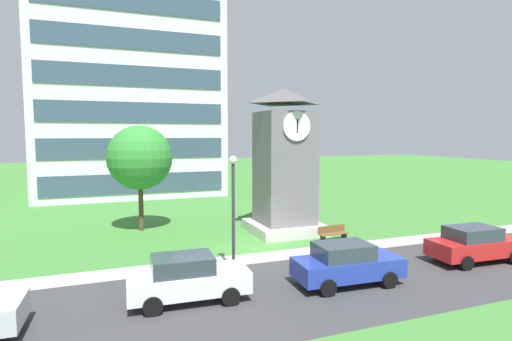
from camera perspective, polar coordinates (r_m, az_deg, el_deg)
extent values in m
plane|color=#3D7A33|center=(21.98, -0.12, -10.82)|extent=(160.00, 160.00, 0.00)
cube|color=#38383A|center=(16.77, 7.47, -15.97)|extent=(120.00, 7.20, 0.01)
cube|color=#9E9E99|center=(20.53, 1.51, -11.96)|extent=(120.00, 1.60, 0.01)
cube|color=silver|center=(45.20, -17.38, 11.40)|extent=(17.35, 13.39, 22.40)
cube|color=#384C60|center=(38.43, -16.38, -1.76)|extent=(15.96, 0.10, 1.80)
cube|color=#384C60|center=(38.19, -16.50, 3.02)|extent=(15.96, 0.10, 1.80)
cube|color=#384C60|center=(38.23, -16.62, 7.82)|extent=(15.96, 0.10, 1.80)
cube|color=#384C60|center=(38.53, -16.74, 12.57)|extent=(15.96, 0.10, 1.80)
cube|color=#384C60|center=(39.09, -16.87, 17.22)|extent=(15.96, 0.10, 1.80)
cube|color=#384C60|center=(39.90, -16.99, 21.71)|extent=(15.96, 0.10, 1.80)
cube|color=slate|center=(24.97, 4.01, -0.30)|extent=(3.08, 3.08, 7.38)
cube|color=beige|center=(25.51, 3.97, -7.90)|extent=(4.16, 4.16, 0.60)
pyramid|color=#555155|center=(24.97, 4.08, 10.35)|extent=(3.39, 3.39, 0.95)
cylinder|color=white|center=(23.43, 5.71, 6.21)|extent=(1.69, 0.12, 1.69)
cylinder|color=white|center=(25.58, 7.33, 6.09)|extent=(0.12, 1.69, 1.69)
cube|color=black|center=(23.37, 5.79, 6.58)|extent=(0.07, 0.08, 0.51)
cube|color=black|center=(23.35, 5.80, 6.21)|extent=(0.05, 0.06, 0.76)
cube|color=brown|center=(23.60, 10.81, -8.67)|extent=(1.83, 0.62, 0.06)
cube|color=brown|center=(23.72, 10.50, -8.02)|extent=(1.80, 0.20, 0.40)
cube|color=black|center=(23.25, 9.35, -9.43)|extent=(0.11, 0.44, 0.45)
cube|color=black|center=(24.08, 12.20, -8.97)|extent=(0.11, 0.44, 0.45)
cylinder|color=#333338|center=(17.71, -3.18, -6.81)|extent=(0.14, 0.14, 4.74)
sphere|color=#F2EFCC|center=(17.37, -3.22, 1.46)|extent=(0.36, 0.36, 0.36)
cylinder|color=#513823|center=(26.60, -15.78, -4.70)|extent=(0.30, 0.30, 3.19)
sphere|color=#308431|center=(26.27, -15.93, 1.74)|extent=(3.99, 3.99, 3.99)
cylinder|color=black|center=(15.96, -32.15, -16.58)|extent=(0.67, 0.25, 0.66)
cube|color=silver|center=(15.42, -9.37, -15.11)|extent=(4.39, 1.95, 0.76)
cube|color=#2D3842|center=(15.17, -10.23, -12.75)|extent=(2.23, 1.63, 0.60)
cylinder|color=black|center=(16.57, -5.08, -15.01)|extent=(0.67, 0.25, 0.66)
cylinder|color=black|center=(15.02, -3.56, -17.16)|extent=(0.67, 0.25, 0.66)
cylinder|color=black|center=(16.22, -14.66, -15.60)|extent=(0.67, 0.25, 0.66)
cylinder|color=black|center=(14.64, -14.25, -17.92)|extent=(0.67, 0.25, 0.66)
cube|color=#23389E|center=(17.19, 12.70, -13.03)|extent=(4.41, 1.99, 0.76)
cube|color=#2D3842|center=(16.89, 12.10, -10.93)|extent=(2.24, 1.67, 0.60)
cylinder|color=black|center=(18.69, 14.91, -12.81)|extent=(0.67, 0.25, 0.66)
cylinder|color=black|center=(17.33, 18.13, -14.33)|extent=(0.67, 0.25, 0.66)
cylinder|color=black|center=(17.44, 7.25, -14.00)|extent=(0.67, 0.25, 0.66)
cylinder|color=black|center=(15.97, 10.02, -15.85)|extent=(0.67, 0.25, 0.66)
cube|color=red|center=(22.20, 28.36, -9.38)|extent=(4.62, 2.00, 0.76)
cube|color=#2D3842|center=(21.88, 28.02, -7.74)|extent=(2.34, 1.67, 0.60)
cylinder|color=black|center=(23.86, 29.15, -9.37)|extent=(0.67, 0.25, 0.66)
cylinder|color=black|center=(21.93, 24.07, -10.40)|extent=(0.67, 0.25, 0.66)
cylinder|color=black|center=(20.73, 27.35, -11.42)|extent=(0.67, 0.25, 0.66)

